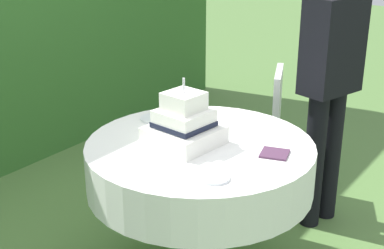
{
  "coord_description": "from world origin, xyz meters",
  "views": [
    {
      "loc": [
        -2.03,
        -1.39,
        1.81
      ],
      "look_at": [
        -0.03,
        0.03,
        0.86
      ],
      "focal_mm": 50.75,
      "sensor_mm": 36.0,
      "label": 1
    }
  ],
  "objects_px": {
    "napkin_stack": "(275,154)",
    "garden_chair": "(261,121)",
    "wedding_cake": "(184,125)",
    "cake_table": "(200,167)",
    "serving_plate_far": "(154,118)",
    "serving_plate_near": "(214,178)",
    "standing_person": "(330,79)"
  },
  "relations": [
    {
      "from": "serving_plate_far",
      "to": "garden_chair",
      "type": "relative_size",
      "value": 0.17
    },
    {
      "from": "cake_table",
      "to": "serving_plate_near",
      "type": "relative_size",
      "value": 8.47
    },
    {
      "from": "napkin_stack",
      "to": "garden_chair",
      "type": "height_order",
      "value": "garden_chair"
    },
    {
      "from": "wedding_cake",
      "to": "serving_plate_far",
      "type": "relative_size",
      "value": 2.31
    },
    {
      "from": "cake_table",
      "to": "standing_person",
      "type": "relative_size",
      "value": 0.71
    },
    {
      "from": "wedding_cake",
      "to": "standing_person",
      "type": "height_order",
      "value": "standing_person"
    },
    {
      "from": "garden_chair",
      "to": "cake_table",
      "type": "bearing_deg",
      "value": -169.46
    },
    {
      "from": "napkin_stack",
      "to": "standing_person",
      "type": "bearing_deg",
      "value": 4.88
    },
    {
      "from": "serving_plate_far",
      "to": "garden_chair",
      "type": "distance_m",
      "value": 0.91
    },
    {
      "from": "standing_person",
      "to": "napkin_stack",
      "type": "bearing_deg",
      "value": -175.12
    },
    {
      "from": "wedding_cake",
      "to": "cake_table",
      "type": "bearing_deg",
      "value": -51.92
    },
    {
      "from": "cake_table",
      "to": "serving_plate_far",
      "type": "distance_m",
      "value": 0.44
    },
    {
      "from": "cake_table",
      "to": "standing_person",
      "type": "height_order",
      "value": "standing_person"
    },
    {
      "from": "serving_plate_near",
      "to": "napkin_stack",
      "type": "xyz_separation_m",
      "value": [
        0.38,
        -0.09,
        -0.0
      ]
    },
    {
      "from": "wedding_cake",
      "to": "garden_chair",
      "type": "xyz_separation_m",
      "value": [
        1.03,
        0.12,
        -0.32
      ]
    },
    {
      "from": "cake_table",
      "to": "serving_plate_near",
      "type": "bearing_deg",
      "value": -136.58
    },
    {
      "from": "wedding_cake",
      "to": "serving_plate_far",
      "type": "distance_m",
      "value": 0.39
    },
    {
      "from": "cake_table",
      "to": "serving_plate_far",
      "type": "height_order",
      "value": "serving_plate_far"
    },
    {
      "from": "serving_plate_far",
      "to": "standing_person",
      "type": "bearing_deg",
      "value": -41.85
    },
    {
      "from": "wedding_cake",
      "to": "standing_person",
      "type": "bearing_deg",
      "value": -20.6
    },
    {
      "from": "cake_table",
      "to": "garden_chair",
      "type": "distance_m",
      "value": 1.0
    },
    {
      "from": "cake_table",
      "to": "standing_person",
      "type": "bearing_deg",
      "value": -18.13
    },
    {
      "from": "wedding_cake",
      "to": "serving_plate_far",
      "type": "xyz_separation_m",
      "value": [
        0.18,
        0.33,
        -0.09
      ]
    },
    {
      "from": "serving_plate_near",
      "to": "serving_plate_far",
      "type": "relative_size",
      "value": 0.89
    },
    {
      "from": "wedding_cake",
      "to": "serving_plate_far",
      "type": "height_order",
      "value": "wedding_cake"
    },
    {
      "from": "garden_chair",
      "to": "serving_plate_near",
      "type": "bearing_deg",
      "value": -160.27
    },
    {
      "from": "wedding_cake",
      "to": "serving_plate_far",
      "type": "bearing_deg",
      "value": 62.26
    },
    {
      "from": "garden_chair",
      "to": "standing_person",
      "type": "relative_size",
      "value": 0.56
    },
    {
      "from": "napkin_stack",
      "to": "garden_chair",
      "type": "relative_size",
      "value": 0.14
    },
    {
      "from": "standing_person",
      "to": "serving_plate_far",
      "type": "bearing_deg",
      "value": 138.15
    },
    {
      "from": "garden_chair",
      "to": "wedding_cake",
      "type": "bearing_deg",
      "value": -173.32
    },
    {
      "from": "serving_plate_near",
      "to": "standing_person",
      "type": "distance_m",
      "value": 1.2
    }
  ]
}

